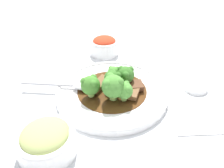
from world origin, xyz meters
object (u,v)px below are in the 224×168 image
(broccoli_floret_2, at_px, (126,75))
(sauce_dish, at_px, (195,87))
(broccoli_floret_0, at_px, (91,85))
(broccoli_floret_5, at_px, (114,72))
(beef_strip_0, at_px, (100,84))
(broccoli_floret_3, at_px, (124,90))
(side_bowl_kimchi, at_px, (104,45))
(broccoli_floret_1, at_px, (112,86))
(side_bowl_appetizer, at_px, (46,140))
(beef_strip_1, at_px, (132,92))
(serving_spoon, at_px, (78,85))
(broccoli_floret_4, at_px, (113,78))
(beef_strip_2, at_px, (134,85))
(main_plate, at_px, (112,92))

(broccoli_floret_2, distance_m, sauce_dish, 0.19)
(broccoli_floret_0, xyz_separation_m, broccoli_floret_5, (-0.06, -0.06, -0.01))
(beef_strip_0, distance_m, broccoli_floret_3, 0.09)
(broccoli_floret_0, relative_size, side_bowl_kimchi, 0.56)
(beef_strip_0, bearing_deg, broccoli_floret_1, 117.27)
(broccoli_floret_2, relative_size, broccoli_floret_3, 1.07)
(broccoli_floret_3, height_order, side_bowl_appetizer, broccoli_floret_3)
(broccoli_floret_0, xyz_separation_m, broccoli_floret_1, (-0.05, 0.02, 0.01))
(broccoli_floret_2, bearing_deg, broccoli_floret_0, 25.64)
(broccoli_floret_3, distance_m, side_bowl_kimchi, 0.28)
(broccoli_floret_5, height_order, side_bowl_appetizer, same)
(beef_strip_1, bearing_deg, broccoli_floret_1, 15.84)
(serving_spoon, height_order, sauce_dish, serving_spoon)
(broccoli_floret_4, xyz_separation_m, side_bowl_appetizer, (0.14, 0.17, -0.02))
(serving_spoon, relative_size, side_bowl_appetizer, 1.76)
(side_bowl_kimchi, relative_size, side_bowl_appetizer, 0.86)
(broccoli_floret_2, bearing_deg, beef_strip_1, 105.48)
(broccoli_floret_3, xyz_separation_m, side_bowl_appetizer, (0.16, 0.12, -0.02))
(beef_strip_2, distance_m, broccoli_floret_5, 0.06)
(broccoli_floret_2, distance_m, serving_spoon, 0.13)
(broccoli_floret_1, height_order, broccoli_floret_2, broccoli_floret_1)
(broccoli_floret_2, relative_size, broccoli_floret_5, 1.19)
(broccoli_floret_5, relative_size, serving_spoon, 0.22)
(broccoli_floret_3, xyz_separation_m, side_bowl_kimchi, (0.03, -0.28, -0.02))
(broccoli_floret_0, distance_m, broccoli_floret_3, 0.08)
(side_bowl_kimchi, height_order, side_bowl_appetizer, side_bowl_appetizer)
(broccoli_floret_1, bearing_deg, broccoli_floret_3, 169.00)
(broccoli_floret_5, relative_size, side_bowl_kimchi, 0.44)
(beef_strip_1, distance_m, sauce_dish, 0.18)
(beef_strip_1, distance_m, broccoli_floret_3, 0.04)
(broccoli_floret_5, relative_size, side_bowl_appetizer, 0.38)
(broccoli_floret_4, xyz_separation_m, sauce_dish, (-0.22, -0.00, -0.04))
(beef_strip_2, bearing_deg, broccoli_floret_5, -34.03)
(broccoli_floret_3, relative_size, sauce_dish, 0.74)
(broccoli_floret_1, relative_size, broccoli_floret_4, 1.30)
(beef_strip_2, bearing_deg, serving_spoon, -4.65)
(broccoli_floret_4, bearing_deg, broccoli_floret_1, 81.91)
(broccoli_floret_0, height_order, broccoli_floret_4, broccoli_floret_0)
(broccoli_floret_3, relative_size, side_bowl_appetizer, 0.42)
(broccoli_floret_1, relative_size, side_bowl_kimchi, 0.66)
(broccoli_floret_3, bearing_deg, sauce_dish, -164.56)
(broccoli_floret_3, distance_m, side_bowl_appetizer, 0.20)
(beef_strip_1, height_order, broccoli_floret_2, broccoli_floret_2)
(sauce_dish, bearing_deg, broccoli_floret_2, -2.52)
(side_bowl_kimchi, bearing_deg, serving_spoon, 70.44)
(main_plate, xyz_separation_m, broccoli_floret_0, (0.05, 0.02, 0.04))
(beef_strip_0, distance_m, side_bowl_kimchi, 0.22)
(broccoli_floret_5, bearing_deg, sauce_dish, 173.31)
(broccoli_floret_0, height_order, broccoli_floret_3, broccoli_floret_0)
(serving_spoon, distance_m, side_bowl_appetizer, 0.19)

